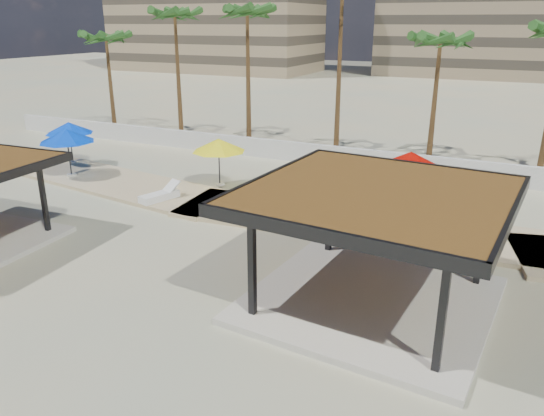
{
  "coord_description": "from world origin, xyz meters",
  "views": [
    {
      "loc": [
        7.91,
        -13.42,
        8.26
      ],
      "look_at": [
        -0.46,
        3.98,
        1.4
      ],
      "focal_mm": 35.0,
      "sensor_mm": 36.0,
      "label": 1
    }
  ],
  "objects": [
    {
      "name": "palm_c",
      "position": [
        -9.0,
        18.1,
        8.4
      ],
      "size": [
        3.0,
        3.0,
        9.59
      ],
      "color": "brown",
      "rests_on": "ground"
    },
    {
      "name": "pavilion_central",
      "position": [
        4.38,
        0.93,
        2.21
      ],
      "size": [
        7.85,
        7.85,
        3.7
      ],
      "rotation": [
        0.0,
        0.0,
        -0.08
      ],
      "color": "beige",
      "rests_on": "ground"
    },
    {
      "name": "boundary_wall",
      "position": [
        0.0,
        16.0,
        0.6
      ],
      "size": [
        56.0,
        0.3,
        1.2
      ],
      "primitive_type": "cube",
      "color": "silver",
      "rests_on": "ground"
    },
    {
      "name": "promenade",
      "position": [
        2.0,
        7.67,
        0.06
      ],
      "size": [
        44.45,
        7.97,
        0.24
      ],
      "color": "#C6B284",
      "rests_on": "ground"
    },
    {
      "name": "lounger_c",
      "position": [
        4.7,
        7.89,
        0.37
      ],
      "size": [
        0.8,
        2.13,
        0.79
      ],
      "rotation": [
        0.0,
        0.0,
        1.63
      ],
      "color": "white",
      "rests_on": "promenade"
    },
    {
      "name": "umbrella_a",
      "position": [
        -16.21,
        9.2,
        2.29
      ],
      "size": [
        3.35,
        3.35,
        2.45
      ],
      "rotation": [
        0.0,
        0.0,
        0.25
      ],
      "color": "beige",
      "rests_on": "promenade"
    },
    {
      "name": "umbrella_b",
      "position": [
        -5.94,
        9.13,
        2.28
      ],
      "size": [
        2.75,
        2.75,
        2.44
      ],
      "rotation": [
        0.0,
        0.0,
        0.0
      ],
      "color": "beige",
      "rests_on": "promenade"
    },
    {
      "name": "lounger_a",
      "position": [
        -7.28,
        5.85,
        0.37
      ],
      "size": [
        1.25,
        2.17,
        0.78
      ],
      "rotation": [
        0.0,
        0.0,
        1.26
      ],
      "color": "white",
      "rests_on": "promenade"
    },
    {
      "name": "palm_a",
      "position": [
        -21.0,
        18.3,
        6.79
      ],
      "size": [
        3.0,
        3.0,
        7.87
      ],
      "color": "brown",
      "rests_on": "ground"
    },
    {
      "name": "palm_d",
      "position": [
        -3.0,
        18.9,
        9.41
      ],
      "size": [
        3.0,
        3.0,
        10.67
      ],
      "color": "brown",
      "rests_on": "ground"
    },
    {
      "name": "umbrella_c",
      "position": [
        3.74,
        8.83,
        2.62
      ],
      "size": [
        3.63,
        3.63,
        2.84
      ],
      "rotation": [
        0.0,
        0.0,
        0.15
      ],
      "color": "beige",
      "rests_on": "promenade"
    },
    {
      "name": "palm_b",
      "position": [
        -15.0,
        18.7,
        8.31
      ],
      "size": [
        3.0,
        3.0,
        9.49
      ],
      "color": "brown",
      "rests_on": "ground"
    },
    {
      "name": "palm_e",
      "position": [
        3.0,
        18.4,
        6.94
      ],
      "size": [
        3.0,
        3.0,
        8.04
      ],
      "color": "brown",
      "rests_on": "ground"
    },
    {
      "name": "ground",
      "position": [
        0.0,
        0.0,
        0.0
      ],
      "size": [
        200.0,
        200.0,
        0.0
      ],
      "primitive_type": "plane",
      "color": "#CCB587",
      "rests_on": "ground"
    },
    {
      "name": "lounger_b",
      "position": [
        4.2,
        5.85,
        0.39
      ],
      "size": [
        1.03,
        2.33,
        0.85
      ],
      "rotation": [
        0.0,
        0.0,
        1.43
      ],
      "color": "white",
      "rests_on": "promenade"
    },
    {
      "name": "umbrella_f",
      "position": [
        -14.15,
        7.04,
        2.42
      ],
      "size": [
        3.8,
        3.8,
        2.61
      ],
      "rotation": [
        0.0,
        0.0,
        0.37
      ],
      "color": "beige",
      "rests_on": "promenade"
    }
  ]
}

